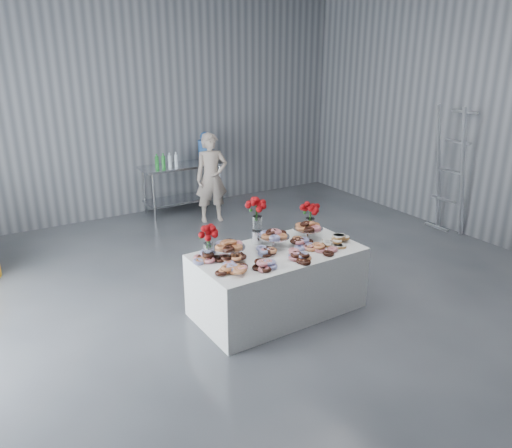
{
  "coord_description": "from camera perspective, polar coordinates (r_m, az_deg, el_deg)",
  "views": [
    {
      "loc": [
        -2.97,
        -4.22,
        2.96
      ],
      "look_at": [
        -0.07,
        0.55,
        0.95
      ],
      "focal_mm": 35.0,
      "sensor_mm": 36.0,
      "label": 1
    }
  ],
  "objects": [
    {
      "name": "drink_bottles",
      "position": [
        9.01,
        -10.19,
        7.18
      ],
      "size": [
        0.54,
        0.08,
        0.27
      ],
      "primitive_type": null,
      "color": "#268C33",
      "rests_on": "prep_table"
    },
    {
      "name": "stepladder",
      "position": [
        8.61,
        21.32,
        5.66
      ],
      "size": [
        0.59,
        0.52,
        2.11
      ],
      "primitive_type": null,
      "rotation": [
        0.0,
        -0.17,
        0.0
      ],
      "color": "silver",
      "rests_on": "ground"
    },
    {
      "name": "person",
      "position": [
        8.73,
        -5.1,
        5.27
      ],
      "size": [
        0.63,
        0.49,
        1.56
      ],
      "primitive_type": "imported",
      "rotation": [
        0.0,
        0.0,
        -0.22
      ],
      "color": "#CC8C93",
      "rests_on": "ground"
    },
    {
      "name": "donut_mounds",
      "position": [
        5.6,
        2.8,
        -2.9
      ],
      "size": [
        1.83,
        0.85,
        0.09
      ],
      "primitive_type": null,
      "rotation": [
        0.0,
        0.0,
        0.03
      ],
      "color": "#C77B49",
      "rests_on": "display_table"
    },
    {
      "name": "prep_table",
      "position": [
        9.31,
        -8.43,
        5.05
      ],
      "size": [
        1.5,
        0.6,
        0.9
      ],
      "color": "silver",
      "rests_on": "ground"
    },
    {
      "name": "room_walls",
      "position": [
        5.08,
        0.83,
        16.22
      ],
      "size": [
        8.04,
        9.04,
        4.02
      ],
      "color": "slate",
      "rests_on": "ground"
    },
    {
      "name": "bouquet_right",
      "position": [
        6.18,
        6.25,
        1.68
      ],
      "size": [
        0.26,
        0.26,
        0.42
      ],
      "color": "white",
      "rests_on": "display_table"
    },
    {
      "name": "cake_stand_right",
      "position": [
        6.03,
        5.98,
        -0.34
      ],
      "size": [
        0.36,
        0.36,
        0.17
      ],
      "color": "silver",
      "rests_on": "display_table"
    },
    {
      "name": "cake_stand_mid",
      "position": [
        5.75,
        2.08,
        -1.28
      ],
      "size": [
        0.36,
        0.36,
        0.17
      ],
      "color": "silver",
      "rests_on": "display_table"
    },
    {
      "name": "ground",
      "position": [
        5.95,
        3.34,
        -10.05
      ],
      "size": [
        9.0,
        9.0,
        0.0
      ],
      "primitive_type": "plane",
      "color": "#3C3E44",
      "rests_on": "ground"
    },
    {
      "name": "bouquet_center",
      "position": [
        5.77,
        0.15,
        1.34
      ],
      "size": [
        0.26,
        0.26,
        0.57
      ],
      "color": "silver",
      "rests_on": "display_table"
    },
    {
      "name": "water_jug",
      "position": [
        9.4,
        -5.77,
        8.62
      ],
      "size": [
        0.28,
        0.28,
        0.55
      ],
      "color": "#3F7BD7",
      "rests_on": "prep_table"
    },
    {
      "name": "danish_pile",
      "position": [
        5.97,
        9.24,
        -1.58
      ],
      "size": [
        0.48,
        0.48,
        0.11
      ],
      "primitive_type": null,
      "color": "white",
      "rests_on": "display_table"
    },
    {
      "name": "bouquet_left",
      "position": [
        5.38,
        -5.52,
        -1.06
      ],
      "size": [
        0.26,
        0.26,
        0.42
      ],
      "color": "white",
      "rests_on": "display_table"
    },
    {
      "name": "display_table",
      "position": [
        5.82,
        2.46,
        -6.56
      ],
      "size": [
        1.93,
        1.05,
        0.75
      ],
      "primitive_type": "cube",
      "rotation": [
        0.0,
        0.0,
        0.03
      ],
      "color": "white",
      "rests_on": "ground"
    },
    {
      "name": "cake_stand_left",
      "position": [
        5.45,
        -3.11,
        -2.51
      ],
      "size": [
        0.36,
        0.36,
        0.17
      ],
      "color": "silver",
      "rests_on": "display_table"
    }
  ]
}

